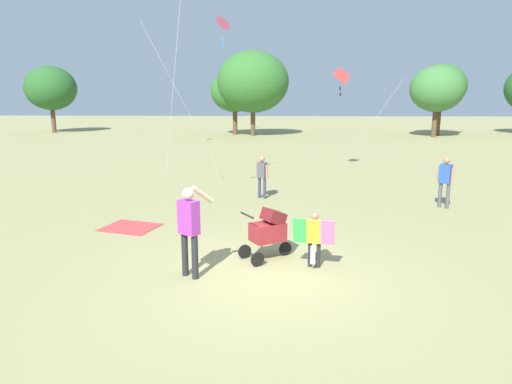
# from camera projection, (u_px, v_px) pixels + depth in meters

# --- Properties ---
(ground_plane) EXTENTS (120.00, 120.00, 0.00)m
(ground_plane) POSITION_uv_depth(u_px,v_px,m) (263.00, 276.00, 8.49)
(ground_plane) COLOR #938E5B
(treeline_distant) EXTENTS (43.21, 6.69, 6.40)m
(treeline_distant) POSITION_uv_depth(u_px,v_px,m) (314.00, 86.00, 36.19)
(treeline_distant) COLOR brown
(treeline_distant) RESTS_ON ground
(child_with_butterfly_kite) EXTENTS (0.79, 0.44, 1.06)m
(child_with_butterfly_kite) POSITION_uv_depth(u_px,v_px,m) (314.00, 235.00, 8.75)
(child_with_butterfly_kite) COLOR #232328
(child_with_butterfly_kite) RESTS_ON ground
(person_adult_flyer) EXTENTS (0.66, 0.45, 1.71)m
(person_adult_flyer) POSITION_uv_depth(u_px,v_px,m) (189.00, 224.00, 8.24)
(person_adult_flyer) COLOR #232328
(person_adult_flyer) RESTS_ON ground
(stroller) EXTENTS (1.08, 0.87, 1.03)m
(stroller) POSITION_uv_depth(u_px,v_px,m) (269.00, 229.00, 9.24)
(stroller) COLOR black
(stroller) RESTS_ON ground
(kite_orange_delta) EXTENTS (2.15, 2.73, 4.27)m
(kite_orange_delta) POSITION_uv_depth(u_px,v_px,m) (344.00, 81.00, 18.58)
(kite_orange_delta) COLOR red
(kite_orange_delta) RESTS_ON ground
(kite_green_novelty) EXTENTS (2.71, 2.18, 5.81)m
(kite_green_novelty) POSITION_uv_depth(u_px,v_px,m) (222.00, 26.00, 16.01)
(kite_green_novelty) COLOR pink
(kite_green_novelty) RESTS_ON ground
(person_red_shirt) EXTENTS (0.36, 0.31, 1.32)m
(person_red_shirt) POSITION_uv_depth(u_px,v_px,m) (262.00, 174.00, 14.60)
(person_red_shirt) COLOR #33384C
(person_red_shirt) RESTS_ON ground
(person_sitting_far) EXTENTS (0.36, 0.36, 1.47)m
(person_sitting_far) POSITION_uv_depth(u_px,v_px,m) (445.00, 178.00, 13.33)
(person_sitting_far) COLOR #4C4C51
(person_sitting_far) RESTS_ON ground
(picnic_blanket) EXTENTS (1.52, 1.41, 0.02)m
(picnic_blanket) POSITION_uv_depth(u_px,v_px,m) (130.00, 227.00, 11.52)
(picnic_blanket) COLOR #CC3D3D
(picnic_blanket) RESTS_ON ground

